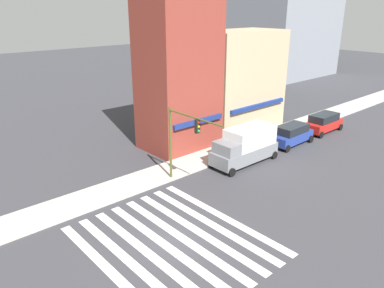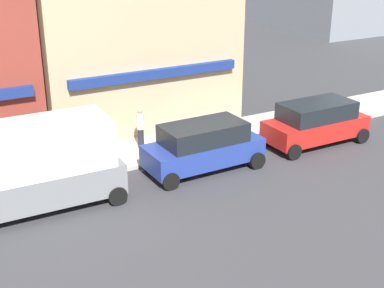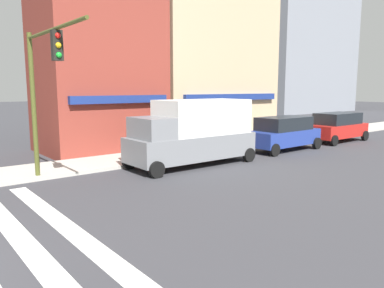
{
  "view_description": "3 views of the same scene",
  "coord_description": "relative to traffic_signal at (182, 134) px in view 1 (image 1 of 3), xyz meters",
  "views": [
    {
      "loc": [
        -11.09,
        -14.05,
        12.45
      ],
      "look_at": [
        4.99,
        4.0,
        3.5
      ],
      "focal_mm": 35.0,
      "sensor_mm": 36.0,
      "label": 1
    },
    {
      "loc": [
        8.41,
        -12.1,
        8.88
      ],
      "look_at": [
        17.73,
        4.7,
        1.2
      ],
      "focal_mm": 50.0,
      "sensor_mm": 36.0,
      "label": 2
    },
    {
      "loc": [
        0.73,
        -8.74,
        3.57
      ],
      "look_at": [
        11.47,
        4.7,
        1.0
      ],
      "focal_mm": 35.0,
      "sensor_mm": 36.0,
      "label": 3
    }
  ],
  "objects": [
    {
      "name": "ground_plane",
      "position": [
        -4.99,
        -5.05,
        -3.94
      ],
      "size": [
        200.0,
        200.0,
        0.0
      ],
      "primitive_type": "plane",
      "color": "#38383D"
    },
    {
      "name": "suv_red",
      "position": [
        19.0,
        -0.35,
        -2.9
      ],
      "size": [
        4.7,
        2.12,
        1.94
      ],
      "rotation": [
        0.0,
        0.0,
        -0.0
      ],
      "color": "#B21E19",
      "rests_on": "ground_plane"
    },
    {
      "name": "traffic_signal",
      "position": [
        0.0,
        0.0,
        0.0
      ],
      "size": [
        0.32,
        5.44,
        5.64
      ],
      "color": "#474C1E",
      "rests_on": "ground_plane"
    },
    {
      "name": "box_truck_grey",
      "position": [
        6.57,
        -0.35,
        -2.35
      ],
      "size": [
        6.23,
        2.42,
        3.04
      ],
      "rotation": [
        0.0,
        0.0,
        -0.01
      ],
      "color": "slate",
      "rests_on": "ground_plane"
    },
    {
      "name": "storefront_row",
      "position": [
        9.14,
        6.45,
        2.36
      ],
      "size": [
        16.14,
        5.3,
        14.98
      ],
      "color": "maroon",
      "rests_on": "ground_plane"
    },
    {
      "name": "suv_blue",
      "position": [
        13.25,
        -0.35,
        -2.9
      ],
      "size": [
        4.73,
        2.12,
        1.94
      ],
      "rotation": [
        0.0,
        0.0,
        0.02
      ],
      "color": "navy",
      "rests_on": "ground_plane"
    },
    {
      "name": "pedestrian_white_shirt",
      "position": [
        11.9,
        2.68,
        -2.86
      ],
      "size": [
        0.32,
        0.32,
        1.77
      ],
      "rotation": [
        0.0,
        0.0,
        0.36
      ],
      "color": "#23232D",
      "rests_on": "sidewalk_left"
    },
    {
      "name": "crosswalk_stripes",
      "position": [
        -4.99,
        -5.05,
        -3.93
      ],
      "size": [
        8.49,
        10.8,
        0.01
      ],
      "color": "silver",
      "rests_on": "ground_plane"
    },
    {
      "name": "sidewalk_left",
      "position": [
        -4.99,
        2.45,
        -3.86
      ],
      "size": [
        120.0,
        3.0,
        0.15
      ],
      "color": "#B2ADA3",
      "rests_on": "ground_plane"
    }
  ]
}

